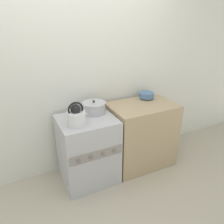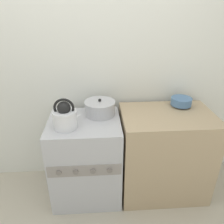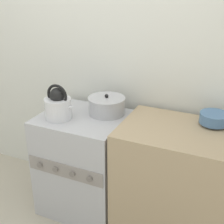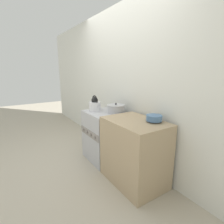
# 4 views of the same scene
# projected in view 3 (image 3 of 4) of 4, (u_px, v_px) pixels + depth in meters

# --- Properties ---
(wall_back) EXTENTS (7.00, 0.06, 2.50)m
(wall_back) POSITION_uv_depth(u_px,v_px,m) (103.00, 49.00, 2.46)
(wall_back) COLOR silver
(wall_back) RESTS_ON ground_plane
(stove) EXTENTS (0.64, 0.58, 0.82)m
(stove) POSITION_uv_depth(u_px,v_px,m) (84.00, 163.00, 2.49)
(stove) COLOR #B2B2B7
(stove) RESTS_ON ground_plane
(counter) EXTENTS (0.83, 0.57, 0.86)m
(counter) POSITION_uv_depth(u_px,v_px,m) (178.00, 184.00, 2.20)
(counter) COLOR tan
(counter) RESTS_ON ground_plane
(kettle) EXTENTS (0.24, 0.20, 0.26)m
(kettle) POSITION_uv_depth(u_px,v_px,m) (58.00, 105.00, 2.26)
(kettle) COLOR silver
(kettle) RESTS_ON stove
(cooking_pot) EXTENTS (0.28, 0.28, 0.16)m
(cooking_pot) POSITION_uv_depth(u_px,v_px,m) (107.00, 106.00, 2.35)
(cooking_pot) COLOR #B2B2B7
(cooking_pot) RESTS_ON stove
(enamel_bowl) EXTENTS (0.19, 0.19, 0.09)m
(enamel_bowl) POSITION_uv_depth(u_px,v_px,m) (214.00, 118.00, 2.08)
(enamel_bowl) COLOR #4C729E
(enamel_bowl) RESTS_ON counter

